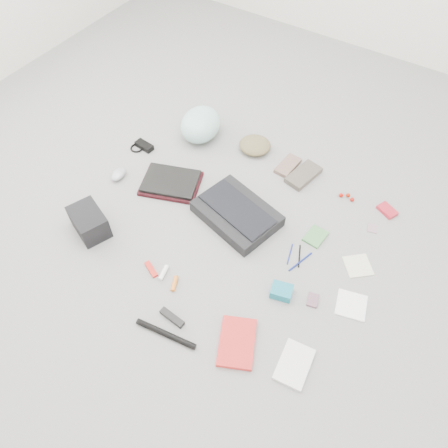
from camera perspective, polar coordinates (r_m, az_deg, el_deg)
The scene contains 33 objects.
ground_plane at distance 2.25m, azimuth 0.00°, elevation -0.77°, with size 4.00×4.00×0.00m, color gray.
messenger_bag at distance 2.27m, azimuth 1.68°, elevation 1.35°, with size 0.41×0.29×0.07m, color black.
bag_flap at distance 2.24m, azimuth 1.70°, elevation 1.99°, with size 0.40×0.18×0.01m, color black.
laptop_sleeve at distance 2.45m, azimuth -6.94°, elevation 5.26°, with size 0.32×0.24×0.02m, color black.
laptop at distance 2.44m, azimuth -6.99°, elevation 5.59°, with size 0.29×0.21×0.02m, color black.
bike_helmet at distance 2.68m, azimuth -3.09°, elevation 12.87°, with size 0.23×0.29×0.18m, color #B0EBE0.
beanie at distance 2.63m, azimuth 4.06°, elevation 10.22°, with size 0.19×0.18×0.07m, color olive.
mitten_left at distance 2.56m, azimuth 8.33°, elevation 7.54°, with size 0.09×0.17×0.03m, color #7D6256.
mitten_right at distance 2.51m, azimuth 10.34°, elevation 6.31°, with size 0.11×0.22×0.03m, color #564E45.
power_brick at distance 2.69m, azimuth -10.36°, elevation 10.02°, with size 0.11×0.05×0.03m, color black.
cable_coil at distance 2.70m, azimuth -11.32°, elevation 9.72°, with size 0.08×0.08×0.01m, color black.
mouse at distance 2.54m, azimuth -13.61°, elevation 6.38°, with size 0.07×0.11×0.04m, color #94959E.
camera_bag at distance 2.30m, azimuth -17.20°, elevation 0.24°, with size 0.20×0.14×0.13m, color black.
multitool at distance 2.13m, azimuth -9.50°, elevation -5.85°, with size 0.10×0.03×0.01m, color red.
toiletry_tube_white at distance 2.11m, azimuth -7.90°, elevation -6.32°, with size 0.02×0.02×0.08m, color white.
toiletry_tube_orange at distance 2.07m, azimuth -6.49°, elevation -7.74°, with size 0.02×0.02×0.08m, color orange.
u_lock at distance 1.99m, azimuth -6.80°, elevation -12.04°, with size 0.12×0.03×0.02m, color black.
bike_pump at distance 1.96m, azimuth -7.60°, elevation -14.05°, with size 0.03×0.03×0.29m, color black.
book_red at distance 1.94m, azimuth 1.70°, elevation -15.20°, with size 0.15×0.23×0.02m, color red.
book_white at distance 1.93m, azimuth 9.16°, elevation -17.65°, with size 0.13×0.19×0.02m, color silver.
notepad at distance 2.26m, azimuth 11.86°, elevation -1.60°, with size 0.09×0.12×0.01m, color #478046.
pen_blue at distance 2.18m, azimuth 8.61°, elevation -3.88°, with size 0.01×0.01×0.12m, color navy.
pen_black at distance 2.18m, azimuth 9.82°, elevation -4.14°, with size 0.01×0.01×0.13m, color black.
pen_navy at distance 2.16m, azimuth 9.94°, elevation -4.87°, with size 0.01×0.01×0.16m, color navy.
accordion_wallet at distance 2.04m, azimuth 7.52°, elevation -8.72°, with size 0.10×0.08×0.05m, color teal.
card_deck at distance 2.07m, azimuth 11.51°, elevation -9.71°, with size 0.05×0.07×0.01m, color #7B5466.
napkin_top at distance 2.22m, azimuth 17.09°, elevation -5.24°, with size 0.12×0.12×0.01m, color beige.
napkin_bottom at distance 2.10m, azimuth 16.29°, elevation -10.12°, with size 0.13×0.13×0.01m, color white.
lollipop_a at distance 2.46m, azimuth 15.04°, elevation 3.66°, with size 0.02×0.02×0.02m, color #B40900.
lollipop_b at distance 2.47m, azimuth 15.91°, elevation 3.63°, with size 0.02×0.02×0.02m, color #9E1600.
lollipop_c at distance 2.46m, azimuth 16.38°, elevation 3.09°, with size 0.02×0.02×0.02m, color #9A110A.
altoids_tin at distance 2.47m, azimuth 20.54°, elevation 1.67°, with size 0.10×0.06×0.02m, color red.
stamp_sheet at distance 2.38m, azimuth 18.80°, elevation -0.53°, with size 0.05×0.06×0.00m, color #A27D8F.
Camera 1 is at (0.72, -1.12, 1.81)m, focal length 35.00 mm.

